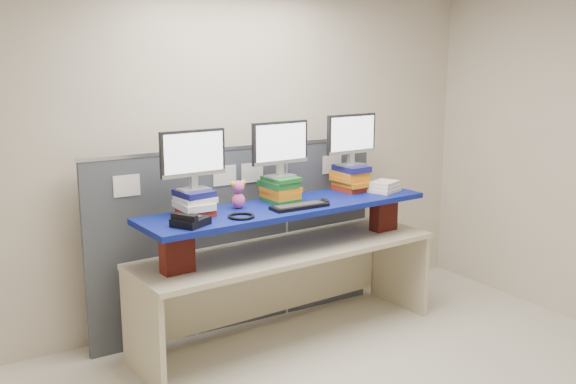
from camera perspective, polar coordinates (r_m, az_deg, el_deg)
room at (r=3.76m, az=8.19°, el=-0.93°), size 5.00×4.00×2.80m
cubicle_partition at (r=5.36m, az=-4.22°, el=-3.91°), size 2.60×0.06×1.53m
desk at (r=5.10m, az=0.00°, el=-6.59°), size 2.55×0.89×0.76m
brick_pier_left at (r=4.51m, az=-9.84°, el=-5.24°), size 0.23×0.13×0.30m
brick_pier_right at (r=5.58m, az=8.50°, el=-1.86°), size 0.23×0.13×0.30m
blue_board at (r=4.97m, az=0.00°, el=-1.37°), size 2.40×0.74×0.04m
book_stack_left at (r=4.68m, az=-8.30°, el=-0.93°), size 0.26×0.30×0.18m
book_stack_center at (r=5.05m, az=-0.70°, el=0.25°), size 0.27×0.31×0.20m
book_stack_right at (r=5.49m, az=5.59°, el=1.24°), size 0.26×0.32×0.22m
monitor_left at (r=4.61m, az=-8.44°, el=3.16°), size 0.50×0.15×0.43m
monitor_center at (r=4.99m, az=-0.70°, el=4.15°), size 0.50×0.15×0.43m
monitor_right at (r=5.43m, az=5.66°, el=4.93°), size 0.50×0.15×0.43m
keyboard at (r=4.86m, az=1.02°, el=-1.27°), size 0.46×0.15×0.03m
mouse at (r=5.05m, az=3.31°, el=-0.76°), size 0.06×0.10×0.03m
desk_phone at (r=4.39m, az=-8.72°, el=-2.55°), size 0.29×0.28×0.09m
headset at (r=4.58m, az=-4.18°, el=-2.15°), size 0.20×0.20×0.02m
plush_toy at (r=4.84m, az=-4.44°, el=-0.18°), size 0.13×0.09×0.21m
binder_stack at (r=5.50m, az=8.56°, el=0.47°), size 0.31×0.28×0.09m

